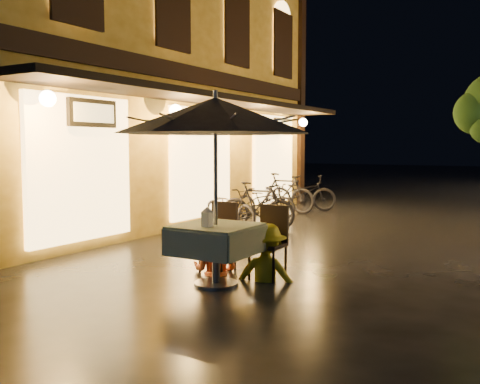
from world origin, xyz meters
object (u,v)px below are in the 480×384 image
Objects in this scene: cafe_table at (216,240)px; bicycle_0 at (230,208)px; patio_umbrella at (215,116)px; person_yellow at (266,225)px; table_lantern at (207,216)px; person_orange at (215,222)px.

bicycle_0 reaches higher than cafe_table.
person_yellow is at bearing 54.25° from patio_umbrella.
cafe_table is at bearing 90.00° from table_lantern.
table_lantern reaches higher than bicycle_0.
bicycle_0 is at bearing 118.42° from table_lantern.
person_orange is at bearing 123.90° from cafe_table.
person_yellow is (0.80, 0.00, 0.02)m from person_orange.
cafe_table is 3.96× the size of table_lantern.
person_orange is at bearing -131.53° from bicycle_0.
person_yellow is at bearing 54.25° from cafe_table.
cafe_table is at bearing 113.31° from person_orange.
person_orange is (-0.39, 0.57, 0.12)m from cafe_table.
patio_umbrella is 1.70× the size of person_yellow.
person_orange is 4.02m from bicycle_0.
table_lantern is (0.00, -0.19, -1.23)m from patio_umbrella.
cafe_table is at bearing -130.78° from bicycle_0.
table_lantern is at bearing 47.12° from person_yellow.
bicycle_0 is (-2.74, 3.51, -0.28)m from person_yellow.
cafe_table is at bearing -26.57° from patio_umbrella.
patio_umbrella is at bearing 113.31° from person_orange.
patio_umbrella is at bearing 153.43° from cafe_table.
cafe_table is 4.70m from bicycle_0.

